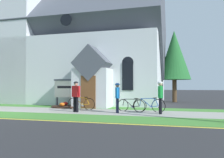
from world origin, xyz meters
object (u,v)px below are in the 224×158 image
roadside_conifer (174,55)px  cyclist_in_orange_jersey (160,95)px  bicycle_white (131,105)px  bicycle_red (149,105)px  church_sign (69,89)px  bicycle_blue (81,103)px  cyclist_in_green_jersey (117,96)px  cyclist_in_yellow_jersey (76,94)px

roadside_conifer → cyclist_in_orange_jersey: bearing=-94.2°
bicycle_white → bicycle_red: bicycle_red is taller
cyclist_in_orange_jersey → roadside_conifer: size_ratio=0.26×
church_sign → bicycle_blue: 2.32m
bicycle_blue → church_sign: bearing=136.2°
cyclist_in_green_jersey → cyclist_in_yellow_jersey: bearing=-174.6°
bicycle_white → bicycle_red: 1.02m
bicycle_blue → cyclist_in_orange_jersey: bearing=-12.0°
bicycle_red → cyclist_in_yellow_jersey: (-3.90, -1.04, 0.61)m
church_sign → cyclist_in_yellow_jersey: church_sign is taller
church_sign → bicycle_white: size_ratio=1.32×
bicycle_white → cyclist_in_yellow_jersey: 3.15m
bicycle_white → cyclist_in_green_jersey: cyclist_in_green_jersey is taller
cyclist_in_green_jersey → church_sign: bearing=147.6°
cyclist_in_yellow_jersey → bicycle_blue: bearing=100.3°
church_sign → cyclist_in_green_jersey: size_ratio=1.37×
bicycle_blue → cyclist_in_orange_jersey: size_ratio=1.06×
bicycle_white → roadside_conifer: size_ratio=0.26×
cyclist_in_green_jersey → bicycle_white: bearing=57.1°
church_sign → bicycle_blue: (1.56, -1.49, -0.86)m
bicycle_white → cyclist_in_orange_jersey: 1.95m
cyclist_in_orange_jersey → bicycle_red: bearing=131.7°
bicycle_blue → roadside_conifer: roadside_conifer is taller
bicycle_white → bicycle_red: size_ratio=0.94×
cyclist_in_yellow_jersey → church_sign: bearing=122.6°
church_sign → cyclist_in_yellow_jersey: size_ratio=1.29×
roadside_conifer → bicycle_red: bearing=-98.8°
cyclist_in_green_jersey → cyclist_in_orange_jersey: (2.25, 0.09, 0.06)m
bicycle_white → cyclist_in_green_jersey: size_ratio=1.04×
bicycle_white → cyclist_in_yellow_jersey: size_ratio=0.98×
bicycle_blue → cyclist_in_orange_jersey: 4.93m
church_sign → bicycle_white: (4.68, -1.71, -0.88)m
cyclist_in_yellow_jersey → cyclist_in_orange_jersey: cyclist_in_yellow_jersey is taller
cyclist_in_orange_jersey → roadside_conifer: roadside_conifer is taller
cyclist_in_orange_jersey → bicycle_white: bearing=154.5°
church_sign → bicycle_red: bearing=-17.3°
church_sign → cyclist_in_orange_jersey: (6.35, -2.51, -0.25)m
bicycle_blue → cyclist_in_yellow_jersey: bearing=-79.7°
bicycle_red → roadside_conifer: (1.34, 8.61, 3.80)m
bicycle_red → bicycle_blue: size_ratio=1.00×
bicycle_red → bicycle_blue: bicycle_red is taller
church_sign → bicycle_blue: size_ratio=1.23×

